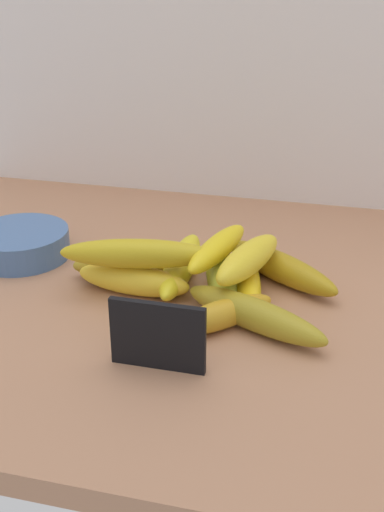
# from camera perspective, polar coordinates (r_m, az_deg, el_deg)

# --- Properties ---
(counter_top) EXTENTS (1.10, 0.76, 0.03)m
(counter_top) POSITION_cam_1_polar(r_m,az_deg,el_deg) (0.90, 1.95, -4.06)
(counter_top) COLOR #AD7757
(counter_top) RESTS_ON ground
(back_wall) EXTENTS (1.30, 0.02, 0.70)m
(back_wall) POSITION_cam_1_polar(r_m,az_deg,el_deg) (1.17, 6.51, 20.07)
(back_wall) COLOR silver
(back_wall) RESTS_ON ground
(chalkboard_sign) EXTENTS (0.11, 0.02, 0.08)m
(chalkboard_sign) POSITION_cam_1_polar(r_m,az_deg,el_deg) (0.72, -3.06, -7.32)
(chalkboard_sign) COLOR black
(chalkboard_sign) RESTS_ON counter_top
(fruit_bowl) EXTENTS (0.15, 0.15, 0.04)m
(fruit_bowl) POSITION_cam_1_polar(r_m,az_deg,el_deg) (1.02, -15.02, 1.08)
(fruit_bowl) COLOR #46699E
(fruit_bowl) RESTS_ON counter_top
(banana_0) EXTENTS (0.05, 0.20, 0.04)m
(banana_0) POSITION_cam_1_polar(r_m,az_deg,el_deg) (0.92, -1.00, -0.81)
(banana_0) COLOR yellow
(banana_0) RESTS_ON counter_top
(banana_1) EXTENTS (0.10, 0.21, 0.04)m
(banana_1) POSITION_cam_1_polar(r_m,az_deg,el_deg) (0.89, 2.62, -1.69)
(banana_1) COLOR #B0BB32
(banana_1) RESTS_ON counter_top
(banana_2) EXTENTS (0.20, 0.12, 0.04)m
(banana_2) POSITION_cam_1_polar(r_m,az_deg,el_deg) (0.80, 5.58, -5.21)
(banana_2) COLOR #A28B21
(banana_2) RESTS_ON counter_top
(banana_3) EXTENTS (0.07, 0.18, 0.04)m
(banana_3) POSITION_cam_1_polar(r_m,az_deg,el_deg) (0.88, 4.99, -2.50)
(banana_3) COLOR yellow
(banana_3) RESTS_ON counter_top
(banana_4) EXTENTS (0.13, 0.13, 0.04)m
(banana_4) POSITION_cam_1_polar(r_m,az_deg,el_deg) (0.80, 2.69, -5.23)
(banana_4) COLOR gold
(banana_4) RESTS_ON counter_top
(banana_5) EXTENTS (0.17, 0.09, 0.04)m
(banana_5) POSITION_cam_1_polar(r_m,az_deg,el_deg) (0.93, -5.42, -0.71)
(banana_5) COLOR #A98D23
(banana_5) RESTS_ON counter_top
(banana_6) EXTENTS (0.17, 0.05, 0.04)m
(banana_6) POSITION_cam_1_polar(r_m,az_deg,el_deg) (0.88, -5.25, -2.12)
(banana_6) COLOR yellow
(banana_6) RESTS_ON counter_top
(banana_7) EXTENTS (0.19, 0.15, 0.04)m
(banana_7) POSITION_cam_1_polar(r_m,az_deg,el_deg) (0.92, 7.82, -0.96)
(banana_7) COLOR #AB8616
(banana_7) RESTS_ON counter_top
(banana_8) EXTENTS (0.21, 0.08, 0.04)m
(banana_8) POSITION_cam_1_polar(r_m,az_deg,el_deg) (0.86, -4.90, 0.21)
(banana_8) COLOR gold
(banana_8) RESTS_ON banana_6
(banana_9) EXTENTS (0.09, 0.16, 0.04)m
(banana_9) POSITION_cam_1_polar(r_m,az_deg,el_deg) (0.86, 5.00, -0.33)
(banana_9) COLOR yellow
(banana_9) RESTS_ON banana_3
(banana_10) EXTENTS (0.07, 0.17, 0.03)m
(banana_10) POSITION_cam_1_polar(r_m,az_deg,el_deg) (0.88, 2.10, 0.73)
(banana_10) COLOR yellow
(banana_10) RESTS_ON banana_1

